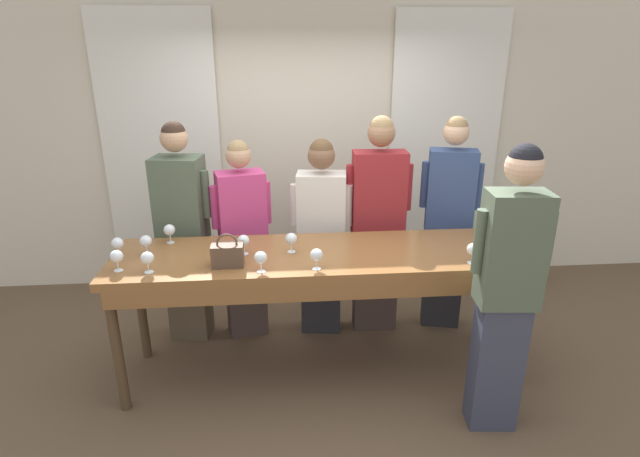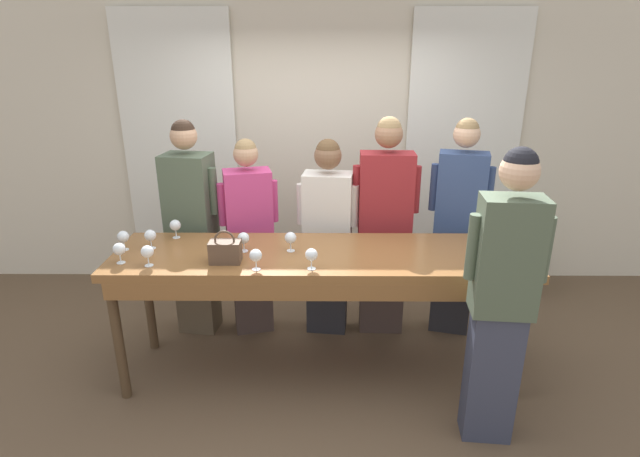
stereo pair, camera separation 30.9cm
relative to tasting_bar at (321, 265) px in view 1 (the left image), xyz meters
The scene contains 26 objects.
ground_plane 0.90m from the tasting_bar, 90.00° to the left, with size 18.00×18.00×0.00m, color brown.
wall_back 1.83m from the tasting_bar, 90.00° to the left, with size 12.00×0.06×2.80m.
curtain_panel_left 2.24m from the tasting_bar, 129.48° to the left, with size 1.11×0.03×2.69m.
curtain_panel_right 2.24m from the tasting_bar, 50.52° to the left, with size 1.11×0.03×2.69m.
tasting_bar is the anchor object (origin of this frame).
wine_bottle 1.19m from the tasting_bar, ahead, with size 0.08×0.08×0.34m.
handbag 0.67m from the tasting_bar, 166.79° to the right, with size 0.21×0.13×0.22m.
wine_glass_front_left 1.03m from the tasting_bar, 14.18° to the right, with size 0.08×0.08×0.14m.
wine_glass_front_mid 1.22m from the tasting_bar, behind, with size 0.08×0.08×0.14m.
wine_glass_front_right 0.57m from the tasting_bar, behind, with size 0.08×0.08×0.14m.
wine_glass_center_left 1.40m from the tasting_bar, behind, with size 0.08×0.08×0.14m.
wine_glass_center_mid 1.35m from the tasting_bar, 14.68° to the left, with size 0.08×0.08×0.14m.
wine_glass_center_right 1.16m from the tasting_bar, 169.29° to the right, with size 0.08×0.08×0.14m.
wine_glass_back_left 0.28m from the tasting_bar, 167.67° to the left, with size 0.08×0.08×0.14m.
wine_glass_back_mid 0.32m from the tasting_bar, 101.73° to the right, with size 0.08×0.08×0.14m.
wine_glass_back_right 0.53m from the tasting_bar, 146.75° to the right, with size 0.08×0.08×0.14m.
wine_glass_near_host 1.15m from the tasting_bar, 164.63° to the left, with size 0.08×0.08×0.14m.
wine_glass_by_bottle 1.35m from the tasting_bar, behind, with size 0.08×0.08×0.14m.
wine_glass_by_handbag 1.41m from the tasting_bar, ahead, with size 0.08×0.08×0.14m.
guest_olive_jacket 1.24m from the tasting_bar, 148.74° to the left, with size 0.49×0.33×1.82m.
guest_pink_top 0.87m from the tasting_bar, 132.31° to the left, with size 0.49×0.33×1.68m.
guest_cream_sweater 0.65m from the tasting_bar, 84.88° to the left, with size 0.51×0.29×1.68m.
guest_striped_shirt 0.83m from the tasting_bar, 50.70° to the left, with size 0.54×0.24×1.85m.
guest_navy_coat 1.30m from the tasting_bar, 29.74° to the left, with size 0.50×0.30×1.84m.
host_pouring 1.24m from the tasting_bar, 30.73° to the right, with size 0.47×0.26×1.86m.
potted_plant 2.48m from the tasting_bar, 34.47° to the left, with size 0.36×0.36×0.72m.
Camera 1 is at (-0.28, -3.22, 2.35)m, focal length 28.00 mm.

